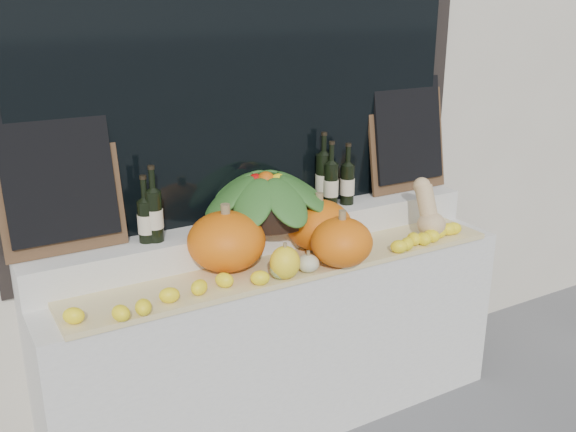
% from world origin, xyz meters
% --- Properties ---
extents(display_sill, '(2.30, 0.55, 0.88)m').
position_xyz_m(display_sill, '(0.00, 1.52, 0.44)').
color(display_sill, silver).
rests_on(display_sill, ground).
extents(rear_tier, '(2.30, 0.25, 0.16)m').
position_xyz_m(rear_tier, '(0.00, 1.68, 0.96)').
color(rear_tier, silver).
rests_on(rear_tier, display_sill).
extents(straw_bedding, '(2.10, 0.32, 0.02)m').
position_xyz_m(straw_bedding, '(0.00, 1.40, 0.89)').
color(straw_bedding, tan).
rests_on(straw_bedding, display_sill).
extents(pumpkin_left, '(0.36, 0.36, 0.26)m').
position_xyz_m(pumpkin_left, '(-0.29, 1.50, 1.04)').
color(pumpkin_left, orange).
rests_on(pumpkin_left, straw_bedding).
extents(pumpkin_right, '(0.37, 0.37, 0.24)m').
position_xyz_m(pumpkin_right, '(0.20, 1.50, 1.03)').
color(pumpkin_right, orange).
rests_on(pumpkin_right, straw_bedding).
extents(pumpkin_center, '(0.32, 0.32, 0.22)m').
position_xyz_m(pumpkin_center, '(0.18, 1.28, 1.02)').
color(pumpkin_center, orange).
rests_on(pumpkin_center, straw_bedding).
extents(butternut_squash, '(0.14, 0.21, 0.29)m').
position_xyz_m(butternut_squash, '(0.78, 1.38, 1.03)').
color(butternut_squash, '#D6B07D').
rests_on(butternut_squash, straw_bedding).
extents(decorative_gourds, '(0.50, 0.14, 0.17)m').
position_xyz_m(decorative_gourds, '(0.01, 1.29, 0.96)').
color(decorative_gourds, '#37691F').
rests_on(decorative_gourds, straw_bedding).
extents(lemon_heap, '(2.20, 0.16, 0.06)m').
position_xyz_m(lemon_heap, '(0.00, 1.29, 0.94)').
color(lemon_heap, yellow).
rests_on(lemon_heap, straw_bedding).
extents(produce_bowl, '(0.68, 0.68, 0.25)m').
position_xyz_m(produce_bowl, '(0.00, 1.66, 1.16)').
color(produce_bowl, black).
rests_on(produce_bowl, rear_tier).
extents(wine_bottle_far_left, '(0.08, 0.08, 0.34)m').
position_xyz_m(wine_bottle_far_left, '(-0.56, 1.65, 1.16)').
color(wine_bottle_far_left, black).
rests_on(wine_bottle_far_left, rear_tier).
extents(wine_bottle_near_left, '(0.08, 0.08, 0.30)m').
position_xyz_m(wine_bottle_near_left, '(-0.59, 1.66, 1.14)').
color(wine_bottle_near_left, black).
rests_on(wine_bottle_near_left, rear_tier).
extents(wine_bottle_tall, '(0.08, 0.08, 0.38)m').
position_xyz_m(wine_bottle_tall, '(0.36, 1.71, 1.18)').
color(wine_bottle_tall, black).
rests_on(wine_bottle_tall, rear_tier).
extents(wine_bottle_near_right, '(0.08, 0.08, 0.35)m').
position_xyz_m(wine_bottle_near_right, '(0.37, 1.66, 1.16)').
color(wine_bottle_near_right, black).
rests_on(wine_bottle_near_right, rear_tier).
extents(wine_bottle_far_right, '(0.08, 0.08, 0.32)m').
position_xyz_m(wine_bottle_far_right, '(0.48, 1.67, 1.15)').
color(wine_bottle_far_right, black).
rests_on(wine_bottle_far_right, rear_tier).
extents(chalkboard_left, '(0.50, 0.14, 0.61)m').
position_xyz_m(chalkboard_left, '(-0.92, 1.74, 1.36)').
color(chalkboard_left, '#4C331E').
rests_on(chalkboard_left, rear_tier).
extents(chalkboard_right, '(0.50, 0.14, 0.61)m').
position_xyz_m(chalkboard_right, '(0.92, 1.74, 1.36)').
color(chalkboard_right, '#4C331E').
rests_on(chalkboard_right, rear_tier).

